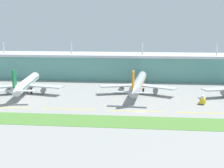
# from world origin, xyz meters

# --- Properties ---
(ground_plane) EXTENTS (600.00, 600.00, 0.00)m
(ground_plane) POSITION_xyz_m (0.00, 0.00, 0.00)
(ground_plane) COLOR gray
(terminal_building) EXTENTS (288.00, 34.00, 29.14)m
(terminal_building) POSITION_xyz_m (-0.00, 96.47, 10.28)
(terminal_building) COLOR #5B9E93
(terminal_building) RESTS_ON ground
(airliner_near_middle) EXTENTS (48.26, 62.92, 18.90)m
(airliner_near_middle) POSITION_xyz_m (-72.24, 34.80, 6.45)
(airliner_near_middle) COLOR silver
(airliner_near_middle) RESTS_ON ground
(airliner_center) EXTENTS (48.67, 72.41, 18.90)m
(airliner_center) POSITION_xyz_m (-1.93, 42.29, 6.46)
(airliner_center) COLOR #ADB2BC
(airliner_center) RESTS_ON ground
(taxiway_stripe_west) EXTENTS (28.00, 0.70, 0.04)m
(taxiway_stripe_west) POSITION_xyz_m (-71.00, 0.59, 0.02)
(taxiway_stripe_west) COLOR yellow
(taxiway_stripe_west) RESTS_ON ground
(taxiway_stripe_mid_west) EXTENTS (28.00, 0.70, 0.04)m
(taxiway_stripe_mid_west) POSITION_xyz_m (-37.00, 0.59, 0.02)
(taxiway_stripe_mid_west) COLOR yellow
(taxiway_stripe_mid_west) RESTS_ON ground
(taxiway_stripe_centre) EXTENTS (28.00, 0.70, 0.04)m
(taxiway_stripe_centre) POSITION_xyz_m (-3.00, 0.59, 0.02)
(taxiway_stripe_centre) COLOR yellow
(taxiway_stripe_centre) RESTS_ON ground
(taxiway_stripe_mid_east) EXTENTS (28.00, 0.70, 0.04)m
(taxiway_stripe_mid_east) POSITION_xyz_m (31.00, 0.59, 0.02)
(taxiway_stripe_mid_east) COLOR yellow
(taxiway_stripe_mid_east) RESTS_ON ground
(grass_verge) EXTENTS (300.00, 18.00, 0.10)m
(grass_verge) POSITION_xyz_m (0.00, -17.42, 0.05)
(grass_verge) COLOR #518438
(grass_verge) RESTS_ON ground
(fuel_truck) EXTENTS (4.56, 7.64, 4.95)m
(fuel_truck) POSITION_xyz_m (33.76, 19.66, 2.26)
(fuel_truck) COLOR gold
(fuel_truck) RESTS_ON ground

